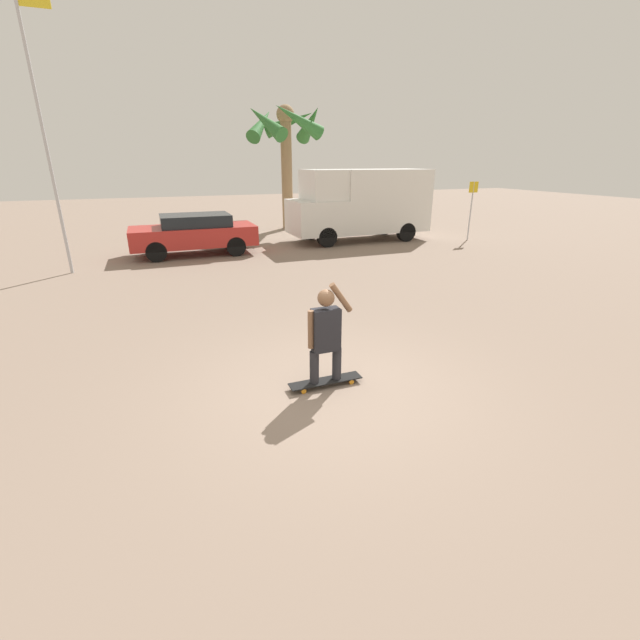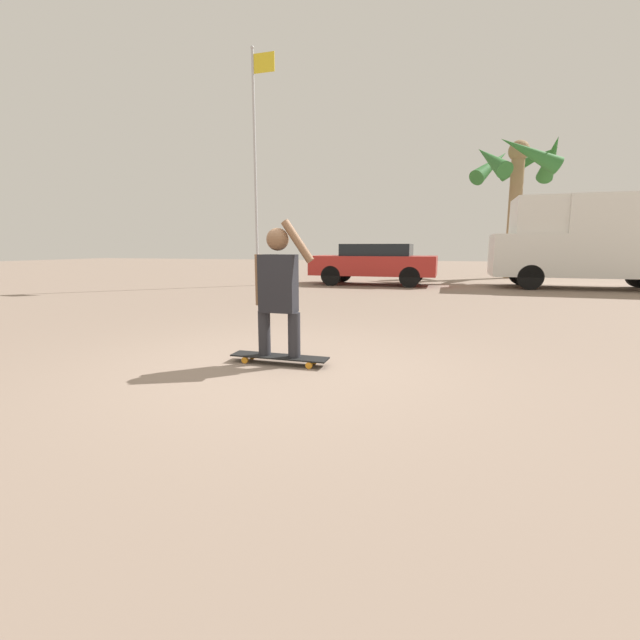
{
  "view_description": "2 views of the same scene",
  "coord_description": "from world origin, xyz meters",
  "px_view_note": "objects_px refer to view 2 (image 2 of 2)",
  "views": [
    {
      "loc": [
        -2.28,
        -5.19,
        3.23
      ],
      "look_at": [
        0.06,
        0.82,
        0.83
      ],
      "focal_mm": 24.0,
      "sensor_mm": 36.0,
      "label": 1
    },
    {
      "loc": [
        1.73,
        -4.25,
        1.32
      ],
      "look_at": [
        0.28,
        0.56,
        0.47
      ],
      "focal_mm": 24.0,
      "sensor_mm": 36.0,
      "label": 2
    }
  ],
  "objects_px": {
    "person_skateboarder": "(278,285)",
    "flagpole": "(256,157)",
    "parked_car_red": "(374,263)",
    "palm_tree_near_van": "(517,169)",
    "camper_van": "(595,239)",
    "skateboard": "(279,357)"
  },
  "relations": [
    {
      "from": "person_skateboarder",
      "to": "parked_car_red",
      "type": "relative_size",
      "value": 0.35
    },
    {
      "from": "skateboard",
      "to": "person_skateboarder",
      "type": "xyz_separation_m",
      "value": [
        -0.0,
        0.0,
        0.83
      ]
    },
    {
      "from": "parked_car_red",
      "to": "flagpole",
      "type": "distance_m",
      "value": 5.42
    },
    {
      "from": "camper_van",
      "to": "parked_car_red",
      "type": "relative_size",
      "value": 1.35
    },
    {
      "from": "parked_car_red",
      "to": "palm_tree_near_van",
      "type": "xyz_separation_m",
      "value": [
        5.12,
        5.08,
        3.78
      ]
    },
    {
      "from": "palm_tree_near_van",
      "to": "flagpole",
      "type": "xyz_separation_m",
      "value": [
        -8.95,
        -6.57,
        -0.24
      ]
    },
    {
      "from": "skateboard",
      "to": "parked_car_red",
      "type": "xyz_separation_m",
      "value": [
        -0.76,
        10.88,
        0.71
      ]
    },
    {
      "from": "camper_van",
      "to": "palm_tree_near_van",
      "type": "relative_size",
      "value": 1.0
    },
    {
      "from": "skateboard",
      "to": "palm_tree_near_van",
      "type": "bearing_deg",
      "value": 74.72
    },
    {
      "from": "camper_van",
      "to": "parked_car_red",
      "type": "xyz_separation_m",
      "value": [
        -7.01,
        -0.53,
        -0.8
      ]
    },
    {
      "from": "person_skateboarder",
      "to": "flagpole",
      "type": "xyz_separation_m",
      "value": [
        -4.58,
        9.39,
        3.42
      ]
    },
    {
      "from": "camper_van",
      "to": "palm_tree_near_van",
      "type": "distance_m",
      "value": 5.76
    },
    {
      "from": "flagpole",
      "to": "camper_van",
      "type": "bearing_deg",
      "value": 10.57
    },
    {
      "from": "parked_car_red",
      "to": "palm_tree_near_van",
      "type": "distance_m",
      "value": 8.14
    },
    {
      "from": "person_skateboarder",
      "to": "flagpole",
      "type": "height_order",
      "value": "flagpole"
    },
    {
      "from": "camper_van",
      "to": "flagpole",
      "type": "xyz_separation_m",
      "value": [
        -10.84,
        -2.02,
        2.74
      ]
    },
    {
      "from": "skateboard",
      "to": "flagpole",
      "type": "bearing_deg",
      "value": 116.02
    },
    {
      "from": "parked_car_red",
      "to": "camper_van",
      "type": "bearing_deg",
      "value": 4.33
    },
    {
      "from": "person_skateboarder",
      "to": "palm_tree_near_van",
      "type": "xyz_separation_m",
      "value": [
        4.36,
        15.96,
        3.66
      ]
    },
    {
      "from": "camper_van",
      "to": "palm_tree_near_van",
      "type": "bearing_deg",
      "value": 112.57
    },
    {
      "from": "person_skateboarder",
      "to": "camper_van",
      "type": "relative_size",
      "value": 0.26
    },
    {
      "from": "person_skateboarder",
      "to": "camper_van",
      "type": "height_order",
      "value": "camper_van"
    }
  ]
}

